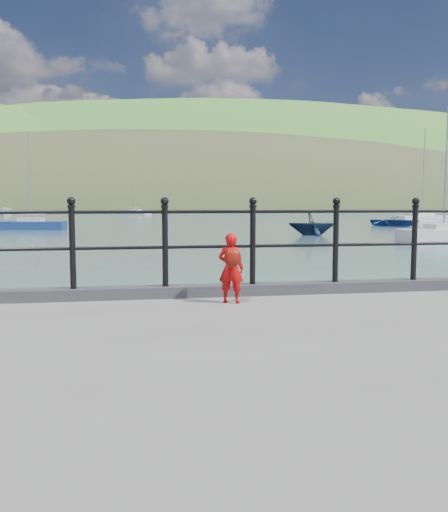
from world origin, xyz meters
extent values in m
plane|color=#2D4251|center=(0.00, 0.00, 0.00)|extent=(600.00, 600.00, 0.00)
cube|color=#28282B|center=(0.00, -0.15, 1.07)|extent=(60.00, 0.30, 0.15)
cylinder|color=black|center=(0.00, -0.15, 1.67)|extent=(18.00, 0.04, 0.04)
cylinder|color=black|center=(0.00, -0.15, 2.15)|extent=(18.00, 0.04, 0.04)
cylinder|color=black|center=(-1.80, -0.15, 1.67)|extent=(0.08, 0.08, 1.05)
sphere|color=black|center=(-1.80, -0.15, 2.29)|extent=(0.11, 0.11, 0.11)
cylinder|color=black|center=(-0.60, -0.15, 1.67)|extent=(0.08, 0.08, 1.05)
sphere|color=black|center=(-0.60, -0.15, 2.29)|extent=(0.11, 0.11, 0.11)
cylinder|color=black|center=(0.60, -0.15, 1.67)|extent=(0.08, 0.08, 1.05)
sphere|color=black|center=(0.60, -0.15, 2.29)|extent=(0.11, 0.11, 0.11)
cylinder|color=black|center=(1.80, -0.15, 1.67)|extent=(0.08, 0.08, 1.05)
sphere|color=black|center=(1.80, -0.15, 2.29)|extent=(0.11, 0.11, 0.11)
cylinder|color=black|center=(3.00, -0.15, 1.67)|extent=(0.08, 0.08, 1.05)
sphere|color=black|center=(3.00, -0.15, 2.29)|extent=(0.11, 0.11, 0.11)
ellipsoid|color=#333A21|center=(20.00, 195.00, -15.40)|extent=(400.00, 100.00, 88.00)
ellipsoid|color=#387026|center=(60.00, 255.00, -27.30)|extent=(600.00, 180.00, 156.00)
cube|color=silver|center=(-35.00, 181.00, 3.00)|extent=(9.00, 6.00, 6.00)
cube|color=#4C4744|center=(-35.00, 181.00, 7.00)|extent=(9.50, 6.50, 2.00)
cube|color=silver|center=(-12.00, 181.00, 3.00)|extent=(9.00, 6.00, 6.00)
cube|color=#4C4744|center=(-12.00, 181.00, 7.00)|extent=(9.50, 6.50, 2.00)
cube|color=silver|center=(18.00, 181.00, 3.00)|extent=(9.00, 6.00, 6.00)
cube|color=#4C4744|center=(18.00, 181.00, 7.00)|extent=(9.50, 6.50, 2.00)
cube|color=silver|center=(45.00, 181.00, 3.00)|extent=(9.00, 6.00, 6.00)
cube|color=#4C4744|center=(45.00, 181.00, 7.00)|extent=(9.50, 6.50, 2.00)
imported|color=#C30909|center=(0.19, -0.71, 1.45)|extent=(0.38, 0.33, 0.89)
ellipsoid|color=red|center=(0.19, -0.84, 1.59)|extent=(0.22, 0.11, 0.23)
imported|color=navy|center=(24.06, 41.12, 0.49)|extent=(5.59, 5.76, 0.97)
imported|color=white|center=(-14.93, 56.58, 0.90)|extent=(2.59, 4.88, 1.79)
imported|color=black|center=(11.37, 28.62, 0.84)|extent=(3.53, 3.17, 1.67)
cube|color=beige|center=(17.55, 22.49, 0.25)|extent=(6.04, 2.59, 0.90)
cube|color=beige|center=(17.55, 22.49, 0.75)|extent=(2.21, 1.47, 0.50)
cylinder|color=#A5A5A8|center=(17.55, 22.49, 4.30)|extent=(0.10, 0.10, 7.20)
cylinder|color=#A5A5A8|center=(17.55, 22.49, 1.30)|extent=(2.60, 0.51, 0.06)
cube|color=beige|center=(-0.10, 96.48, 0.25)|extent=(5.82, 5.52, 0.90)
cube|color=beige|center=(-0.10, 96.48, 0.75)|extent=(2.47, 2.41, 0.50)
cylinder|color=#A5A5A8|center=(-0.10, 96.48, 4.82)|extent=(0.10, 0.10, 8.24)
cylinder|color=#A5A5A8|center=(-0.10, 96.48, 1.30)|extent=(2.10, 1.91, 0.06)
cube|color=silver|center=(33.48, 52.69, 0.25)|extent=(8.31, 4.70, 0.90)
cube|color=beige|center=(33.48, 52.69, 0.75)|extent=(3.16, 2.37, 0.50)
cylinder|color=#A5A5A8|center=(33.48, 52.69, 5.87)|extent=(0.10, 0.10, 10.33)
cylinder|color=#A5A5A8|center=(33.48, 52.69, 1.30)|extent=(3.44, 1.25, 0.06)
cube|color=navy|center=(-9.23, 39.92, 0.25)|extent=(5.74, 2.70, 0.90)
cube|color=beige|center=(-9.23, 39.92, 0.75)|extent=(2.12, 1.55, 0.50)
cylinder|color=#A5A5A8|center=(-9.23, 39.92, 4.29)|extent=(0.10, 0.10, 7.17)
cylinder|color=#A5A5A8|center=(-9.23, 39.92, 1.30)|extent=(2.45, 0.49, 0.06)
camera|label=1|loc=(-1.05, -7.38, 2.27)|focal=38.00mm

